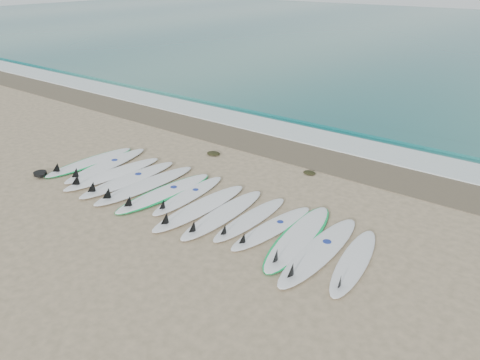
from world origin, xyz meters
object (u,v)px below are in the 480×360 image
Objects in this scene: surfboard_0 at (89,162)px; surfboard_13 at (353,262)px; leash_coil at (40,174)px; surfboard_7 at (198,208)px.

surfboard_0 reaches higher than surfboard_13.
surfboard_13 is at bearing 8.39° from leash_coil.
leash_coil is (-4.43, -1.03, -0.01)m from surfboard_7.
leash_coil is (-7.97, -1.18, -0.00)m from surfboard_13.
surfboard_7 is at bearing 13.15° from leash_coil.
surfboard_7 is 1.16× the size of surfboard_13.
surfboard_7 is at bearing -1.19° from surfboard_0.
surfboard_7 is 4.55m from leash_coil.
surfboard_0 is at bearing 179.13° from surfboard_7.
leash_coil is at bearing 179.26° from surfboard_13.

